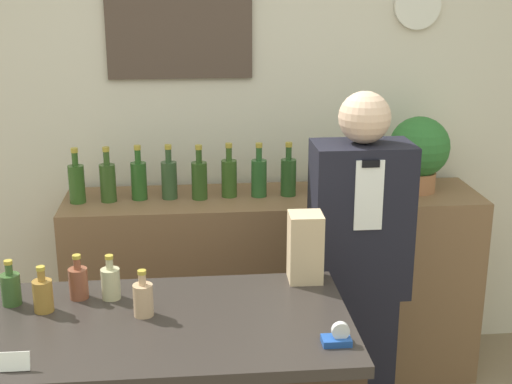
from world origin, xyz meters
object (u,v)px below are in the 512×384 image
paper_bag (305,247)px  tape_dispenser (338,337)px  potted_plant (419,151)px  shopkeeper (357,279)px

paper_bag → tape_dispenser: bearing=-87.2°
potted_plant → paper_bag: bearing=-127.6°
tape_dispenser → paper_bag: bearing=92.8°
tape_dispenser → potted_plant: bearing=63.9°
shopkeeper → paper_bag: shopkeeper is taller
shopkeeper → tape_dispenser: shopkeeper is taller
shopkeeper → tape_dispenser: (-0.25, -0.78, 0.16)m
paper_bag → shopkeeper: bearing=46.8°
shopkeeper → tape_dispenser: size_ratio=17.72×
shopkeeper → potted_plant: size_ratio=4.18×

